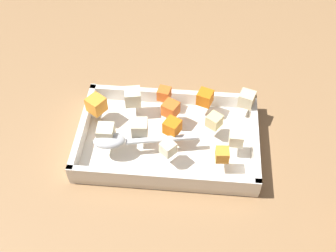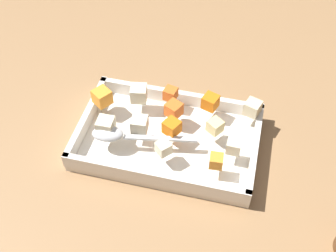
% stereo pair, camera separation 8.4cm
% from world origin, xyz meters
% --- Properties ---
extents(ground_plane, '(4.00, 4.00, 0.00)m').
position_xyz_m(ground_plane, '(0.00, 0.00, 0.00)').
color(ground_plane, '#936D47').
extents(baking_dish, '(0.35, 0.23, 0.05)m').
position_xyz_m(baking_dish, '(-0.02, -0.00, 0.01)').
color(baking_dish, white).
rests_on(baking_dish, ground_plane).
extents(carrot_chunk_far_left, '(0.03, 0.03, 0.02)m').
position_xyz_m(carrot_chunk_far_left, '(0.09, -0.06, 0.06)').
color(carrot_chunk_far_left, orange).
rests_on(carrot_chunk_far_left, baking_dish).
extents(carrot_chunk_corner_se, '(0.04, 0.04, 0.03)m').
position_xyz_m(carrot_chunk_corner_se, '(-0.01, 0.04, 0.06)').
color(carrot_chunk_corner_se, orange).
rests_on(carrot_chunk_corner_se, baking_dish).
extents(carrot_chunk_corner_sw, '(0.04, 0.04, 0.03)m').
position_xyz_m(carrot_chunk_corner_sw, '(-0.01, -0.01, 0.06)').
color(carrot_chunk_corner_sw, orange).
rests_on(carrot_chunk_corner_sw, baking_dish).
extents(carrot_chunk_center, '(0.03, 0.03, 0.02)m').
position_xyz_m(carrot_chunk_center, '(-0.03, 0.08, 0.06)').
color(carrot_chunk_center, orange).
rests_on(carrot_chunk_center, baking_dish).
extents(carrot_chunk_near_spoon, '(0.04, 0.04, 0.03)m').
position_xyz_m(carrot_chunk_near_spoon, '(0.05, 0.08, 0.06)').
color(carrot_chunk_near_spoon, orange).
rests_on(carrot_chunk_near_spoon, baking_dish).
extents(carrot_chunk_heap_side, '(0.04, 0.04, 0.03)m').
position_xyz_m(carrot_chunk_heap_side, '(-0.16, 0.04, 0.06)').
color(carrot_chunk_heap_side, orange).
rests_on(carrot_chunk_heap_side, baking_dish).
extents(potato_chunk_back_center, '(0.04, 0.04, 0.03)m').
position_xyz_m(potato_chunk_back_center, '(0.07, 0.02, 0.06)').
color(potato_chunk_back_center, '#E0CC89').
rests_on(potato_chunk_back_center, baking_dish).
extents(potato_chunk_under_handle, '(0.04, 0.04, 0.03)m').
position_xyz_m(potato_chunk_under_handle, '(-0.09, 0.06, 0.06)').
color(potato_chunk_under_handle, beige).
rests_on(potato_chunk_under_handle, baking_dish).
extents(potato_chunk_near_left, '(0.03, 0.03, 0.02)m').
position_xyz_m(potato_chunk_near_left, '(-0.01, -0.06, 0.06)').
color(potato_chunk_near_left, beige).
rests_on(potato_chunk_near_left, baking_dish).
extents(potato_chunk_corner_nw, '(0.04, 0.04, 0.03)m').
position_xyz_m(potato_chunk_corner_nw, '(0.14, 0.08, 0.06)').
color(potato_chunk_corner_nw, beige).
rests_on(potato_chunk_corner_nw, baking_dish).
extents(potato_chunk_front_center, '(0.03, 0.03, 0.03)m').
position_xyz_m(potato_chunk_front_center, '(0.12, -0.02, 0.06)').
color(potato_chunk_front_center, beige).
rests_on(potato_chunk_front_center, baking_dish).
extents(potato_chunk_rim_edge, '(0.03, 0.03, 0.03)m').
position_xyz_m(potato_chunk_rim_edge, '(-0.13, -0.03, 0.06)').
color(potato_chunk_rim_edge, beige).
rests_on(potato_chunk_rim_edge, baking_dish).
extents(parsnip_chunk_corner_ne, '(0.03, 0.03, 0.03)m').
position_xyz_m(parsnip_chunk_corner_ne, '(-0.07, -0.02, 0.06)').
color(parsnip_chunk_corner_ne, beige).
rests_on(parsnip_chunk_corner_ne, baking_dish).
extents(serving_spoon, '(0.20, 0.06, 0.02)m').
position_xyz_m(serving_spoon, '(-0.11, -0.05, 0.06)').
color(serving_spoon, silver).
rests_on(serving_spoon, baking_dish).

